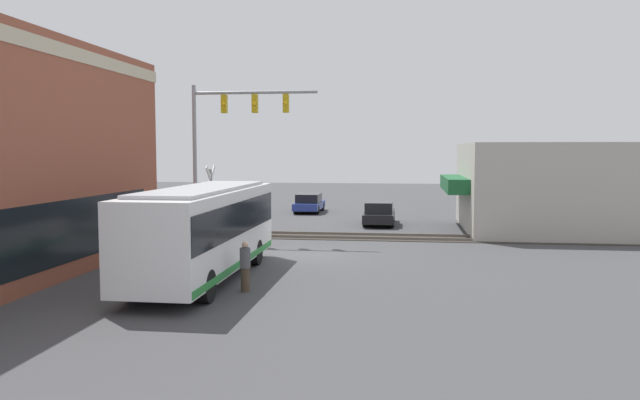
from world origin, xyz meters
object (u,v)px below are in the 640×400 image
at_px(crossing_signal, 211,196).
at_px(pedestrian_near_bus, 245,266).
at_px(city_bus, 204,229).
at_px(parked_car_blue, 309,203).
at_px(parked_car_black, 379,214).
at_px(pedestrian_at_crossing, 216,225).

bearing_deg(crossing_signal, pedestrian_near_bus, -156.86).
bearing_deg(city_bus, parked_car_blue, 0.00).
xyz_separation_m(crossing_signal, pedestrian_near_bus, (-10.21, -4.36, -1.48)).
distance_m(crossing_signal, pedestrian_near_bus, 11.20).
distance_m(city_bus, parked_car_black, 17.95).
relative_size(parked_car_black, pedestrian_near_bus, 2.97).
bearing_deg(parked_car_blue, crossing_signal, 170.92).
xyz_separation_m(parked_car_black, pedestrian_at_crossing, (-8.55, 7.65, 0.21)).
bearing_deg(parked_car_black, parked_car_blue, 37.68).
bearing_deg(pedestrian_at_crossing, parked_car_blue, -8.25).
bearing_deg(pedestrian_near_bus, pedestrian_at_crossing, 22.08).
relative_size(city_bus, pedestrian_at_crossing, 5.92).
distance_m(crossing_signal, pedestrian_at_crossing, 1.43).
bearing_deg(city_bus, pedestrian_at_crossing, 14.82).
relative_size(city_bus, parked_car_blue, 2.29).
bearing_deg(parked_car_black, pedestrian_at_crossing, 138.18).
height_order(city_bus, crossing_signal, crossing_signal).
height_order(crossing_signal, parked_car_black, crossing_signal).
height_order(pedestrian_at_crossing, pedestrian_near_bus, pedestrian_at_crossing).
bearing_deg(pedestrian_at_crossing, city_bus, -165.18).
xyz_separation_m(parked_car_blue, pedestrian_near_bus, (-25.74, -1.88, 0.18)).
height_order(crossing_signal, pedestrian_near_bus, crossing_signal).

